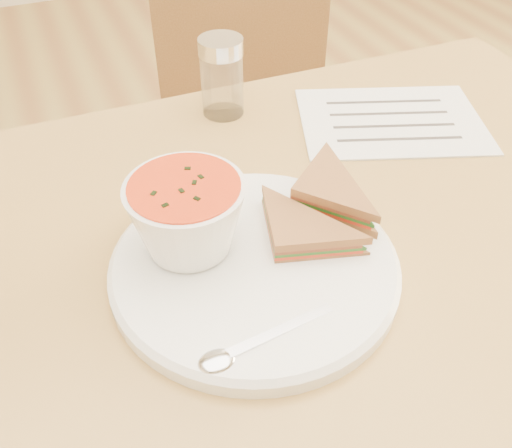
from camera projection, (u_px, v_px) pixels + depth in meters
name	position (u px, v px, depth m)	size (l,w,h in m)	color
dining_table	(309.00, 387.00, 0.94)	(1.00, 0.70, 0.75)	olive
chair_far	(249.00, 158.00, 1.31)	(0.39, 0.39, 0.89)	brown
plate	(254.00, 267.00, 0.61)	(0.31, 0.31, 0.02)	white
soup_bowl	(187.00, 220.00, 0.59)	(0.12, 0.12, 0.09)	white
sandwich_half_a	(275.00, 257.00, 0.59)	(0.10, 0.10, 0.03)	#A36C39
sandwich_half_b	(290.00, 200.00, 0.64)	(0.10, 0.10, 0.03)	#A36C39
spoon	(266.00, 338.00, 0.53)	(0.18, 0.04, 0.01)	silver
paper_menu	(391.00, 121.00, 0.85)	(0.27, 0.20, 0.00)	white
condiment_shaker	(222.00, 77.00, 0.83)	(0.06, 0.06, 0.12)	silver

